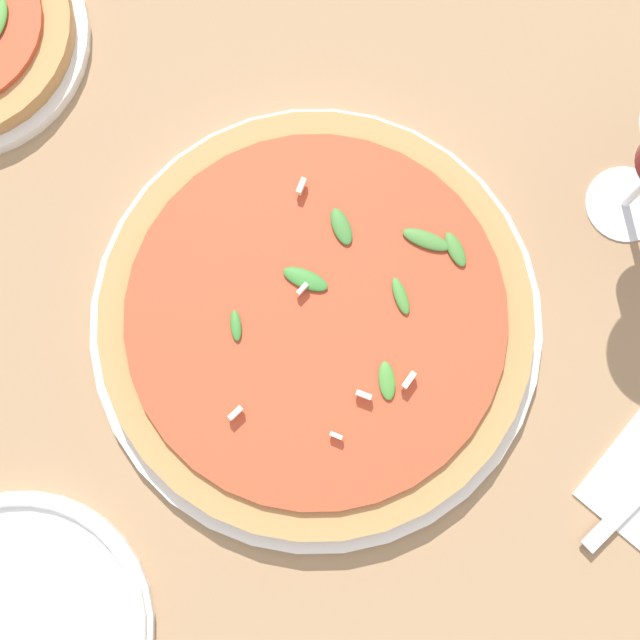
% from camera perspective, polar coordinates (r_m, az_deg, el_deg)
% --- Properties ---
extents(ground_plane, '(6.00, 6.00, 0.00)m').
position_cam_1_polar(ground_plane, '(0.72, -2.20, -2.66)').
color(ground_plane, '#9E7A56').
extents(pizza_arugula_main, '(0.36, 0.36, 0.05)m').
position_cam_1_polar(pizza_arugula_main, '(0.70, 0.01, -0.19)').
color(pizza_arugula_main, white).
rests_on(pizza_arugula_main, ground_plane).
extents(side_plate_white, '(0.21, 0.21, 0.02)m').
position_cam_1_polar(side_plate_white, '(0.74, -18.90, -18.31)').
color(side_plate_white, white).
rests_on(side_plate_white, ground_plane).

